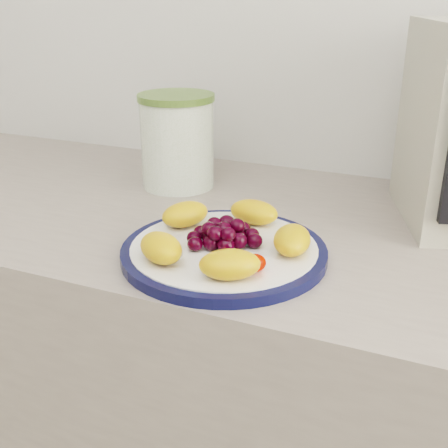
% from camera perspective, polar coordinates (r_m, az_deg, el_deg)
% --- Properties ---
extents(counter, '(3.50, 0.60, 0.90)m').
position_cam_1_polar(counter, '(1.15, 8.27, -21.63)').
color(counter, gray).
rests_on(counter, floor).
extents(plate_rim, '(0.29, 0.29, 0.01)m').
position_cam_1_polar(plate_rim, '(0.79, -0.00, -2.85)').
color(plate_rim, '#0B1037').
rests_on(plate_rim, counter).
extents(plate_face, '(0.26, 0.26, 0.02)m').
position_cam_1_polar(plate_face, '(0.79, -0.00, -2.79)').
color(plate_face, white).
rests_on(plate_face, counter).
extents(canister, '(0.17, 0.17, 0.16)m').
position_cam_1_polar(canister, '(1.06, -4.75, 8.07)').
color(canister, '#436B1A').
rests_on(canister, counter).
extents(canister_lid, '(0.17, 0.17, 0.01)m').
position_cam_1_polar(canister_lid, '(1.04, -4.91, 12.71)').
color(canister_lid, '#567232').
rests_on(canister_lid, canister).
extents(fruit_plate, '(0.25, 0.25, 0.04)m').
position_cam_1_polar(fruit_plate, '(0.78, 0.10, -1.11)').
color(fruit_plate, orange).
rests_on(fruit_plate, plate_face).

